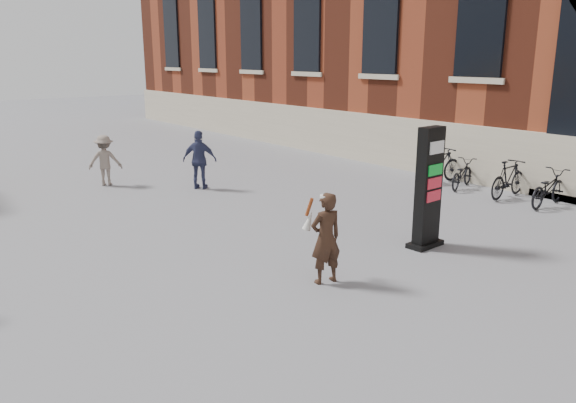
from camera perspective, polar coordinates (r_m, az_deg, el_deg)
ground at (r=9.21m, az=4.32°, el=-10.22°), size 100.00×100.00×0.00m
info_pylon at (r=11.77m, az=14.08°, el=1.32°), size 0.82×0.44×2.50m
woman at (r=9.70m, az=3.83°, el=-3.62°), size 0.68×0.63×1.62m
pedestrian_b at (r=18.08m, az=-18.10°, el=4.00°), size 1.15×0.97×1.54m
pedestrian_c at (r=16.89m, az=-8.96°, el=4.19°), size 1.02×1.02×1.74m
bike_4 at (r=16.30m, az=24.90°, el=1.23°), size 1.88×0.79×0.96m
bike_5 at (r=16.83m, az=21.48°, el=2.16°), size 1.81×0.61×1.07m
bike_6 at (r=17.65m, az=17.24°, el=2.70°), size 1.74×1.03×0.86m
bike_7 at (r=18.10m, az=15.11°, el=3.55°), size 1.91×0.74×1.12m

